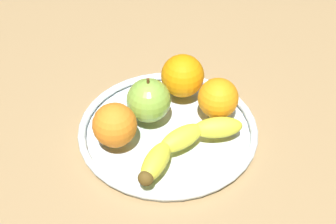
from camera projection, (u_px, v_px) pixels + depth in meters
ground_plane at (168, 143)px, 83.00cm from camera, size 148.82×148.82×4.00cm
fruit_bowl at (168, 130)px, 81.05cm from camera, size 28.50×28.50×1.80cm
banana at (184, 143)px, 75.39cm from camera, size 20.24×7.67×3.23cm
apple at (149, 100)px, 79.73cm from camera, size 7.01×7.01×7.81cm
orange_front_left at (218, 98)px, 80.49cm from camera, size 6.52×6.52×6.52cm
orange_back_right at (115, 125)px, 75.74cm from camera, size 6.75×6.75×6.75cm
orange_center at (183, 76)px, 84.21cm from camera, size 7.20×7.20×7.20cm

